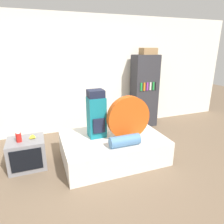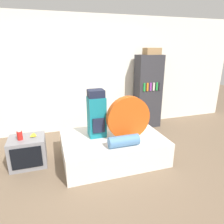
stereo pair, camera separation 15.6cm
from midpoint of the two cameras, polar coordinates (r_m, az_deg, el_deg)
The scene contains 11 objects.
ground_plane at distance 3.28m, azimuth 0.56°, elevation -17.54°, with size 16.00×16.00×0.00m, color brown.
wall_back at distance 4.67m, azimuth -7.32°, elevation 10.43°, with size 8.00×0.05×2.60m.
bed at distance 3.61m, azimuth 1.43°, elevation -10.01°, with size 1.73×1.19×0.42m.
backpack at distance 3.41m, azimuth -3.13°, elevation -0.64°, with size 0.29×0.29×0.82m.
tent_bag at distance 3.33m, azimuth 6.01°, elevation -1.70°, with size 0.73×0.12×0.73m.
sleeping_roll at distance 3.16m, azimuth 4.82°, elevation -8.25°, with size 0.49×0.18×0.18m.
television at distance 3.65m, azimuth -21.73°, elevation -10.44°, with size 0.57×0.49×0.49m.
canister at distance 3.50m, azimuth -23.71°, elevation -6.13°, with size 0.08×0.08×0.16m.
banana_bunch at distance 3.57m, azimuth -20.39°, elevation -6.19°, with size 0.12×0.15×0.04m.
bookshelf at distance 4.96m, azimuth 11.08°, elevation 5.66°, with size 0.61×0.40×1.74m.
cardboard_box at distance 4.89m, azimuth 12.30°, elevation 16.61°, with size 0.36×0.26×0.15m.
Camera 2 is at (-0.77, -2.56, 1.91)m, focal length 32.00 mm.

